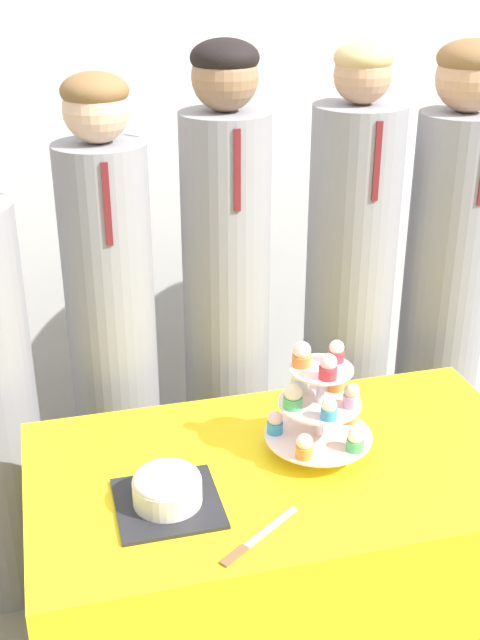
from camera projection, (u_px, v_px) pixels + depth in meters
wall_back at (184, 116)px, 2.78m from camera, size 9.00×0.06×2.70m
table at (284, 579)px, 2.11m from camera, size 1.26×0.69×0.74m
round_cake at (167, 489)px, 1.79m from camera, size 0.23×0.23×0.10m
cake_knife at (248, 545)px, 1.68m from camera, size 0.21×0.15×0.01m
cupcake_stand at (320, 403)px, 1.95m from camera, size 0.27×0.27×0.30m
student_1 at (114, 357)px, 2.38m from camera, size 0.26×0.26×1.59m
student_2 at (227, 333)px, 2.45m from camera, size 0.26×0.26×1.67m
student_3 at (347, 326)px, 2.55m from camera, size 0.27×0.28×1.65m
student_4 at (443, 310)px, 2.61m from camera, size 0.27×0.28×1.65m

